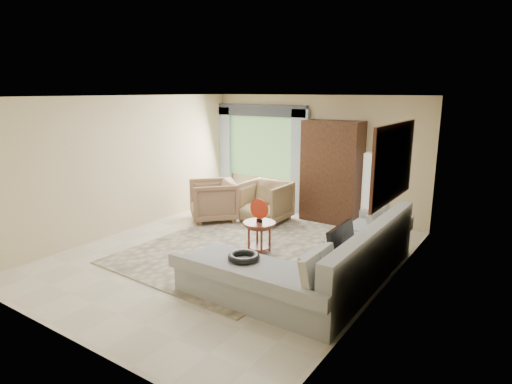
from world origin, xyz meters
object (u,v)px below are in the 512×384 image
Objects in this scene: sectional_sofa at (326,266)px; potted_plant at (230,195)px; tv_screen at (342,243)px; armchair_left at (213,200)px; armchair_right at (265,202)px; armoire at (332,172)px; floor_lamp at (370,190)px; coffee_table at (259,237)px.

sectional_sofa is 6.12× the size of potted_plant.
tv_screen is 0.79× the size of armchair_left.
tv_screen is at bearing -39.88° from armchair_right.
armchair_right is at bearing -21.59° from potted_plant.
armchair_right is at bearing 138.57° from sectional_sofa.
armchair_left is at bearing -147.07° from armoire.
sectional_sofa is at bearing -81.67° from floor_lamp.
sectional_sofa is 3.66m from armchair_left.
armoire reaches higher than sectional_sofa.
floor_lamp reaches higher than armchair_right.
coffee_table is 1.79m from armchair_right.
sectional_sofa is at bearing -41.41° from armchair_right.
sectional_sofa is 3.12m from armchair_right.
armchair_left is (-1.86, 1.04, 0.14)m from coffee_table.
floor_lamp is at bearing 4.29° from armoire.
armoire reaches higher than tv_screen.
sectional_sofa is at bearing -35.26° from potted_plant.
armchair_right is 0.45× the size of armoire.
armchair_left is at bearing -71.87° from potted_plant.
floor_lamp reaches higher than potted_plant.
coffee_table is at bearing 160.70° from sectional_sofa.
potted_plant is at bearing 158.42° from armchair_right.
armoire reaches higher than coffee_table.
floor_lamp is (1.90, 0.90, 0.32)m from armchair_right.
armoire is (-1.50, 3.01, 0.33)m from tv_screen.
tv_screen is 3.40m from armchair_right.
armchair_right is 1.52m from armoire.
tv_screen is 1.36× the size of coffee_table.
tv_screen is 1.31× the size of potted_plant.
potted_plant is 0.27× the size of armoire.
potted_plant is (-2.20, 2.07, -0.00)m from coffee_table.
armoire reaches higher than floor_lamp.
sectional_sofa is 2.31× the size of floor_lamp.
armchair_right is at bearing 70.31° from armchair_left.
armchair_right is 1.42m from potted_plant.
sectional_sofa is at bearing -66.94° from armoire.
armchair_left is at bearing 155.07° from tv_screen.
sectional_sofa is 1.54m from coffee_table.
armchair_left is at bearing 154.93° from sectional_sofa.
coffee_table is (-1.45, 0.51, 0.00)m from sectional_sofa.
potted_plant is (-1.32, 0.52, -0.14)m from armchair_right.
sectional_sofa is 3.69× the size of armchair_right.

